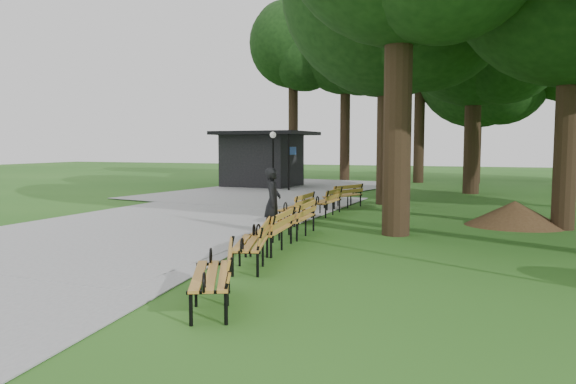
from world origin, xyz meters
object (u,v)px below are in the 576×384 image
(bench_3, at_px, (297,218))
(bench_4, at_px, (296,208))
(lamp_post, at_px, (273,148))
(bench_5, at_px, (326,201))
(dirt_mound, at_px, (515,214))
(kiosk, at_px, (262,159))
(bench_2, at_px, (272,230))
(person, at_px, (273,201))
(lawn_tree_4, at_px, (475,29))
(bench_0, at_px, (211,276))
(bench_6, at_px, (343,196))
(bench_1, at_px, (251,243))

(bench_3, bearing_deg, bench_4, -163.76)
(lamp_post, bearing_deg, bench_5, -57.57)
(dirt_mound, xyz_separation_m, bench_4, (-6.03, -1.44, 0.08))
(kiosk, bearing_deg, bench_2, -62.86)
(person, height_order, lawn_tree_4, lawn_tree_4)
(bench_0, distance_m, bench_5, 10.46)
(kiosk, xyz_separation_m, bench_2, (7.32, -16.75, -1.08))
(kiosk, bearing_deg, bench_5, -53.81)
(bench_4, xyz_separation_m, lawn_tree_4, (4.57, 12.00, 7.20))
(dirt_mound, bearing_deg, bench_3, -145.36)
(bench_0, relative_size, lawn_tree_4, 0.17)
(dirt_mound, bearing_deg, kiosk, 138.16)
(bench_4, bearing_deg, dirt_mound, 102.85)
(bench_6, relative_size, lawn_tree_4, 0.17)
(kiosk, height_order, bench_2, kiosk)
(kiosk, bearing_deg, bench_1, -64.13)
(bench_2, bearing_deg, bench_6, 178.15)
(bench_3, distance_m, bench_5, 4.26)
(person, bearing_deg, bench_4, -4.00)
(kiosk, distance_m, lamp_post, 3.08)
(person, bearing_deg, bench_5, -10.15)
(bench_1, xyz_separation_m, bench_3, (-0.34, 3.62, 0.00))
(bench_5, bearing_deg, person, -2.02)
(bench_0, distance_m, bench_4, 8.49)
(bench_3, relative_size, bench_5, 1.00)
(bench_1, xyz_separation_m, bench_2, (-0.24, 1.64, 0.00))
(person, bearing_deg, bench_1, -172.13)
(bench_3, distance_m, bench_6, 6.38)
(lamp_post, relative_size, bench_6, 1.56)
(person, relative_size, bench_1, 0.90)
(bench_5, bearing_deg, dirt_mound, 84.43)
(person, xyz_separation_m, lamp_post, (-4.91, 12.30, 1.29))
(person, xyz_separation_m, bench_5, (0.19, 4.27, -0.41))
(lamp_post, height_order, bench_3, lamp_post)
(bench_6, bearing_deg, dirt_mound, 85.70)
(lamp_post, distance_m, bench_4, 11.27)
(dirt_mound, distance_m, bench_1, 8.74)
(bench_2, xyz_separation_m, lawn_tree_4, (3.68, 16.16, 7.20))
(bench_6, height_order, lawn_tree_4, lawn_tree_4)
(bench_0, distance_m, lawn_tree_4, 21.76)
(person, xyz_separation_m, bench_4, (-0.14, 2.23, -0.41))
(kiosk, bearing_deg, bench_0, -65.36)
(bench_1, relative_size, bench_2, 1.00)
(dirt_mound, distance_m, bench_5, 5.73)
(kiosk, relative_size, bench_4, 2.55)
(bench_5, height_order, lawn_tree_4, lawn_tree_4)
(lamp_post, xyz_separation_m, bench_1, (5.90, -15.87, -1.71))
(person, distance_m, lamp_post, 13.30)
(bench_4, bearing_deg, bench_3, 19.29)
(lamp_post, bearing_deg, bench_2, -68.31)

